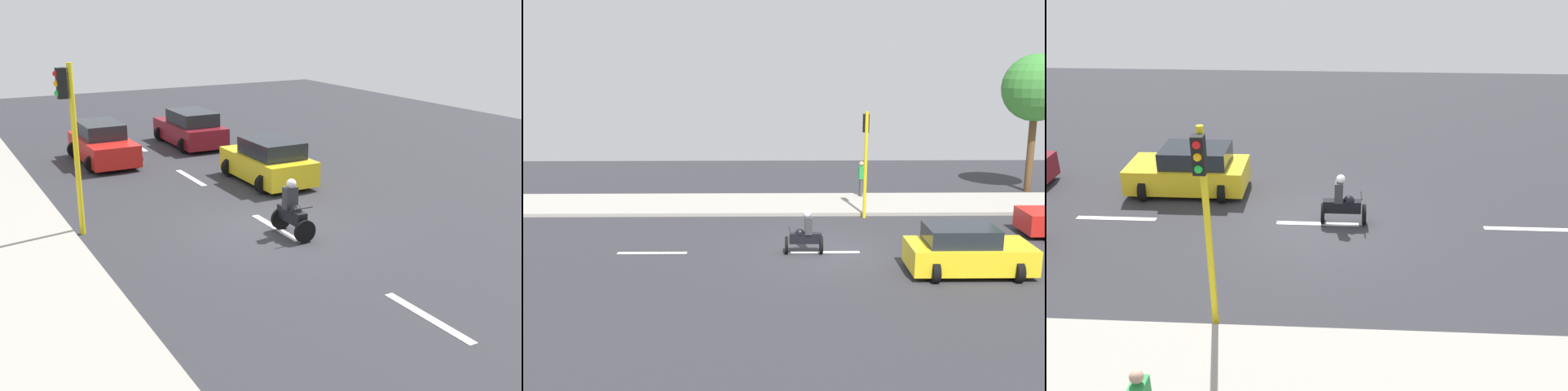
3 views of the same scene
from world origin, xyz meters
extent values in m
cube|color=#2D2D33|center=(0.00, 0.00, -0.05)|extent=(40.00, 60.00, 0.10)
cube|color=#9E998E|center=(7.00, 0.00, 0.07)|extent=(4.00, 60.00, 0.15)
cube|color=white|center=(0.00, -6.00, 0.01)|extent=(0.20, 2.40, 0.01)
cube|color=white|center=(0.00, 0.00, 0.01)|extent=(0.20, 2.40, 0.01)
cube|color=white|center=(0.00, 6.00, 0.01)|extent=(0.20, 2.40, 0.01)
cylinder|color=black|center=(2.80, -8.37, 0.32)|extent=(0.64, 0.22, 0.64)
cube|color=yellow|center=(-2.15, -4.31, 0.56)|extent=(1.83, 3.80, 0.80)
cube|color=#1E2328|center=(-2.15, -4.01, 1.24)|extent=(1.53, 2.13, 0.56)
cylinder|color=black|center=(-1.34, -5.57, 0.32)|extent=(0.64, 0.22, 0.64)
cylinder|color=black|center=(-2.95, -5.57, 0.32)|extent=(0.64, 0.22, 0.64)
cylinder|color=black|center=(-1.34, -3.06, 0.32)|extent=(0.64, 0.22, 0.64)
cylinder|color=black|center=(-2.95, -3.06, 0.32)|extent=(0.64, 0.22, 0.64)
cylinder|color=black|center=(-0.09, 1.34, 0.30)|extent=(0.60, 0.10, 0.60)
cylinder|color=black|center=(-0.09, 0.14, 0.30)|extent=(0.60, 0.10, 0.60)
cube|color=black|center=(-0.09, 0.69, 0.55)|extent=(0.28, 1.10, 0.36)
sphere|color=black|center=(-0.09, 0.89, 0.73)|extent=(0.32, 0.32, 0.32)
cylinder|color=black|center=(-0.09, 1.24, 0.90)|extent=(0.55, 0.04, 0.04)
cube|color=#333338|center=(-0.09, 0.59, 1.00)|extent=(0.36, 0.24, 0.60)
sphere|color=silver|center=(-0.09, 0.64, 1.40)|extent=(0.26, 0.26, 0.26)
cylinder|color=#3F3F3F|center=(8.24, -2.40, 0.57)|extent=(0.16, 0.16, 0.85)
cylinder|color=#3F3F3F|center=(8.44, -2.40, 0.57)|extent=(0.16, 0.16, 0.85)
cube|color=#268C3F|center=(8.34, -2.40, 1.30)|extent=(0.40, 0.24, 0.60)
sphere|color=tan|center=(8.34, -2.40, 1.73)|extent=(0.22, 0.22, 0.22)
cylinder|color=yellow|center=(4.75, -2.05, 2.25)|extent=(0.14, 0.14, 4.50)
cube|color=black|center=(4.97, -2.05, 4.00)|extent=(0.24, 0.24, 0.76)
sphere|color=red|center=(5.09, -2.05, 4.24)|extent=(0.16, 0.16, 0.16)
sphere|color=#F2A50C|center=(5.09, -2.05, 4.00)|extent=(0.16, 0.16, 0.16)
sphere|color=green|center=(5.09, -2.05, 3.76)|extent=(0.16, 0.16, 0.16)
cylinder|color=brown|center=(9.98, -11.19, 2.04)|extent=(0.36, 0.36, 4.08)
sphere|color=#387F33|center=(9.98, -11.19, 5.24)|extent=(3.32, 3.32, 3.32)
camera|label=1|loc=(8.36, 14.50, 5.91)|focal=44.62mm
camera|label=2|loc=(-19.87, 1.71, 6.45)|focal=41.26mm
camera|label=3|loc=(14.78, 0.52, 7.78)|focal=39.35mm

